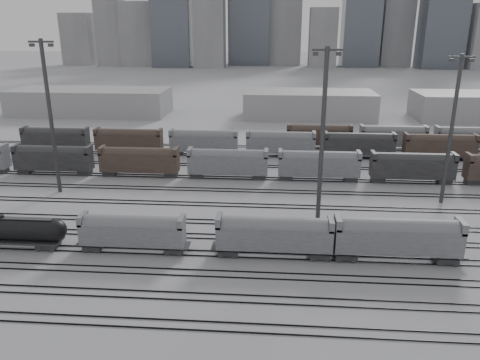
# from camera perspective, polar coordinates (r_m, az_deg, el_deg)

# --- Properties ---
(ground) EXTENTS (900.00, 900.00, 0.00)m
(ground) POSITION_cam_1_polar(r_m,az_deg,el_deg) (59.13, 4.17, -9.70)
(ground) COLOR #BABBBF
(ground) RESTS_ON ground
(tracks) EXTENTS (220.00, 71.50, 0.16)m
(tracks) POSITION_cam_1_polar(r_m,az_deg,el_deg) (74.98, 4.27, -3.32)
(tracks) COLOR black
(tracks) RESTS_ON ground
(tank_car_b) EXTENTS (17.31, 2.89, 4.28)m
(tank_car_b) POSITION_cam_1_polar(r_m,az_deg,el_deg) (68.62, -27.01, -5.39)
(tank_car_b) COLOR black
(tank_car_b) RESTS_ON ground
(hopper_car_a) EXTENTS (13.43, 2.67, 4.80)m
(hopper_car_a) POSITION_cam_1_polar(r_m,az_deg,el_deg) (61.33, -12.98, -5.99)
(hopper_car_a) COLOR black
(hopper_car_a) RESTS_ON ground
(hopper_car_b) EXTENTS (14.46, 2.87, 5.17)m
(hopper_car_b) POSITION_cam_1_polar(r_m,az_deg,el_deg) (58.59, 4.18, -6.48)
(hopper_car_b) COLOR black
(hopper_car_b) RESTS_ON ground
(hopper_car_c) EXTENTS (15.26, 3.03, 5.46)m
(hopper_car_c) POSITION_cam_1_polar(r_m,az_deg,el_deg) (60.46, 18.65, -6.47)
(hopper_car_c) COLOR black
(hopper_car_c) RESTS_ON ground
(light_mast_b) EXTENTS (4.12, 0.66, 25.73)m
(light_mast_b) POSITION_cam_1_polar(r_m,az_deg,el_deg) (84.25, -22.13, 7.42)
(light_mast_b) COLOR #39393B
(light_mast_b) RESTS_ON ground
(light_mast_c) EXTENTS (4.03, 0.64, 25.17)m
(light_mast_c) POSITION_cam_1_polar(r_m,az_deg,el_deg) (66.27, 10.02, 5.54)
(light_mast_c) COLOR #39393B
(light_mast_c) RESTS_ON ground
(light_mast_d) EXTENTS (3.79, 0.61, 23.68)m
(light_mast_d) POSITION_cam_1_polar(r_m,az_deg,el_deg) (80.51, 24.41, 5.88)
(light_mast_d) COLOR #39393B
(light_mast_d) RESTS_ON ground
(bg_string_near) EXTENTS (151.00, 3.00, 5.60)m
(bg_string_near) POSITION_cam_1_polar(r_m,az_deg,el_deg) (88.18, 9.58, 1.71)
(bg_string_near) COLOR gray
(bg_string_near) RESTS_ON ground
(bg_string_mid) EXTENTS (151.00, 3.00, 5.60)m
(bg_string_mid) POSITION_cam_1_polar(r_m,az_deg,el_deg) (104.83, 14.32, 4.08)
(bg_string_mid) COLOR black
(bg_string_mid) RESTS_ON ground
(bg_string_far) EXTENTS (66.00, 3.00, 5.60)m
(bg_string_far) POSITION_cam_1_polar(r_m,az_deg,el_deg) (116.62, 22.20, 4.71)
(bg_string_far) COLOR #4B3730
(bg_string_far) RESTS_ON ground
(warehouse_left) EXTENTS (50.00, 18.00, 8.00)m
(warehouse_left) POSITION_cam_1_polar(r_m,az_deg,el_deg) (160.58, -17.74, 9.10)
(warehouse_left) COLOR #9F9FA1
(warehouse_left) RESTS_ON ground
(warehouse_mid) EXTENTS (40.00, 18.00, 8.00)m
(warehouse_mid) POSITION_cam_1_polar(r_m,az_deg,el_deg) (149.41, 8.37, 9.12)
(warehouse_mid) COLOR #9F9FA1
(warehouse_mid) RESTS_ON ground
(warehouse_right) EXTENTS (35.00, 18.00, 8.00)m
(warehouse_right) POSITION_cam_1_polar(r_m,az_deg,el_deg) (160.77, 26.62, 8.03)
(warehouse_right) COLOR #9F9FA1
(warehouse_right) RESTS_ON ground
(skyline) EXTENTS (316.00, 22.40, 95.00)m
(skyline) POSITION_cam_1_polar(r_m,az_deg,el_deg) (332.38, 6.69, 19.59)
(skyline) COLOR #99999C
(skyline) RESTS_ON ground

